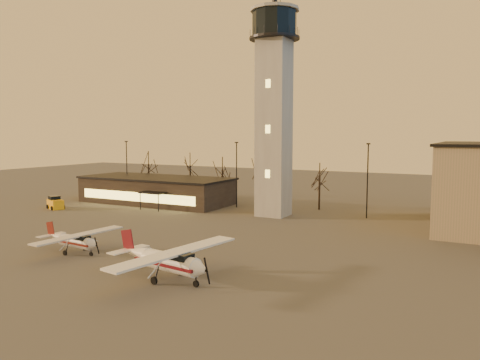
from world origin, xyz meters
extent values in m
plane|color=#43403E|center=(0.00, 0.00, 0.00)|extent=(220.00, 220.00, 0.00)
cube|color=gray|center=(0.00, 30.00, 12.00)|extent=(4.00, 4.00, 24.00)
cylinder|color=black|center=(0.00, 30.00, 24.15)|extent=(6.80, 6.80, 0.30)
cylinder|color=black|center=(0.00, 30.00, 26.00)|extent=(6.00, 6.00, 3.40)
cylinder|color=gray|center=(0.00, 30.00, 27.90)|extent=(6.60, 6.60, 0.40)
cube|color=black|center=(-22.00, 32.00, 2.00)|extent=(25.00, 10.00, 4.00)
cube|color=black|center=(-22.00, 32.00, 4.15)|extent=(25.40, 10.40, 0.30)
cube|color=#FFD859|center=(-22.00, 26.98, 1.60)|extent=(22.00, 0.08, 1.40)
cube|color=black|center=(-18.00, 26.00, 2.60)|extent=(4.00, 2.00, 0.20)
cylinder|color=black|center=(-30.00, 34.00, 5.00)|extent=(0.16, 0.16, 10.00)
cube|color=black|center=(-30.00, 34.00, 10.05)|extent=(0.50, 0.25, 0.18)
cylinder|color=black|center=(-8.00, 34.00, 5.00)|extent=(0.16, 0.16, 10.00)
cube|color=black|center=(-8.00, 34.00, 10.05)|extent=(0.50, 0.25, 0.18)
cylinder|color=black|center=(12.00, 34.00, 5.00)|extent=(0.16, 0.16, 10.00)
cube|color=black|center=(12.00, 34.00, 10.05)|extent=(0.50, 0.25, 0.18)
cylinder|color=black|center=(-30.00, 40.00, 2.87)|extent=(0.28, 0.28, 5.74)
cylinder|color=black|center=(-14.00, 40.00, 2.62)|extent=(0.28, 0.28, 5.25)
cylinder|color=black|center=(-5.00, 36.00, 3.08)|extent=(0.28, 0.28, 6.16)
cylinder|color=black|center=(4.00, 38.00, 2.48)|extent=(0.28, 0.28, 4.97)
cylinder|color=black|center=(-22.00, 42.00, 2.80)|extent=(0.28, 0.28, 5.60)
cylinder|color=white|center=(4.78, -0.41, 1.43)|extent=(5.43, 2.28, 1.49)
cone|color=white|center=(7.83, -0.89, 1.43)|extent=(1.24, 1.56, 1.42)
cone|color=white|center=(0.93, 0.18, 1.60)|extent=(2.91, 1.66, 1.26)
cube|color=black|center=(5.91, -0.59, 1.95)|extent=(1.88, 1.45, 0.80)
cube|color=#5A0C15|center=(4.55, -0.38, 1.37)|extent=(6.34, 2.46, 0.25)
cube|color=white|center=(5.35, -0.50, 2.32)|extent=(3.62, 12.70, 0.16)
cube|color=white|center=(-0.08, 0.34, 1.72)|extent=(1.60, 3.89, 0.09)
cube|color=#5A0C15|center=(-0.20, 0.36, 2.52)|extent=(1.58, 0.33, 1.94)
cylinder|color=silver|center=(-8.20, 2.18, 1.11)|extent=(4.18, 1.49, 1.16)
cone|color=silver|center=(-5.80, 1.98, 1.11)|extent=(0.89, 1.17, 1.10)
cone|color=silver|center=(-11.21, 2.42, 1.25)|extent=(2.21, 1.15, 0.98)
cube|color=black|center=(-7.31, 2.11, 1.51)|extent=(1.41, 1.04, 0.62)
cube|color=#5F140D|center=(-8.37, 2.19, 1.07)|extent=(4.89, 1.58, 0.20)
cube|color=silver|center=(-7.75, 2.14, 1.81)|extent=(2.13, 9.88, 0.12)
cube|color=silver|center=(-12.01, 2.49, 1.34)|extent=(1.04, 3.00, 0.07)
cube|color=#5F140D|center=(-12.10, 2.50, 1.96)|extent=(1.24, 0.17, 1.51)
cube|color=#F2A70E|center=(-31.62, 19.75, 0.71)|extent=(3.45, 2.68, 1.43)
cube|color=black|center=(-31.99, 19.91, 1.53)|extent=(1.87, 1.87, 0.82)
camera|label=1|loc=(26.14, -29.16, 11.36)|focal=35.00mm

